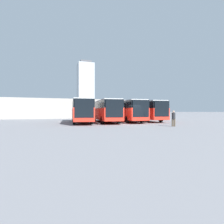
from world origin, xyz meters
TOP-DOWN VIEW (x-y plane):
  - ground_plane at (0.00, 0.00)m, footprint 600.00×600.00m
  - bus_0 at (-5.57, -6.44)m, footprint 3.64×12.23m
  - curb_divider_0 at (-3.72, -4.66)m, footprint 0.75×5.41m
  - bus_1 at (-1.86, -5.69)m, footprint 3.64×12.23m
  - curb_divider_1 at (0.00, -3.91)m, footprint 0.75×5.41m
  - bus_2 at (1.86, -5.56)m, footprint 3.64×12.23m
  - curb_divider_2 at (3.72, -3.78)m, footprint 0.75×5.41m
  - bus_3 at (5.57, -5.62)m, footprint 3.64×12.23m
  - pedestrian at (-3.20, 4.34)m, footprint 0.52×0.52m
  - station_building at (0.00, -27.01)m, footprint 42.52×14.05m
  - office_tower at (-20.66, -147.62)m, footprint 14.91×14.91m

SIDE VIEW (x-z plane):
  - ground_plane at x=0.00m, z-range 0.00..0.00m
  - curb_divider_0 at x=-3.72m, z-range 0.00..0.15m
  - curb_divider_1 at x=0.00m, z-range 0.00..0.15m
  - curb_divider_2 at x=3.72m, z-range 0.00..0.15m
  - pedestrian at x=-3.20m, z-range 0.07..1.84m
  - bus_0 at x=-5.57m, z-range 0.19..3.51m
  - bus_1 at x=-1.86m, z-range 0.19..3.51m
  - bus_2 at x=1.86m, z-range 0.19..3.51m
  - bus_3 at x=5.57m, z-range 0.19..3.51m
  - station_building at x=0.00m, z-range 0.03..4.70m
  - office_tower at x=-20.66m, z-range -0.60..49.31m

